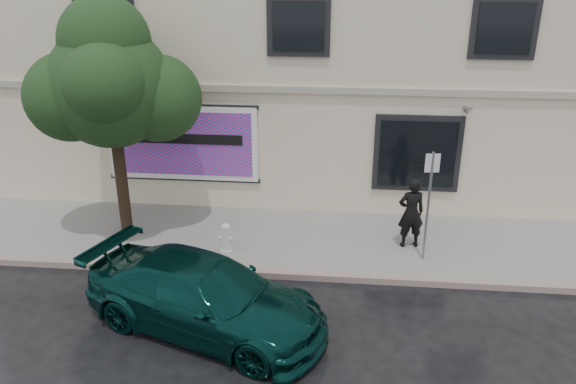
# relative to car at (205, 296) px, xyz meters

# --- Properties ---
(ground) EXTENTS (90.00, 90.00, 0.00)m
(ground) POSITION_rel_car_xyz_m (1.34, 0.50, -0.71)
(ground) COLOR black
(ground) RESTS_ON ground
(sidewalk) EXTENTS (20.00, 3.50, 0.15)m
(sidewalk) POSITION_rel_car_xyz_m (1.34, 3.75, -0.64)
(sidewalk) COLOR gray
(sidewalk) RESTS_ON ground
(curb) EXTENTS (20.00, 0.18, 0.16)m
(curb) POSITION_rel_car_xyz_m (1.34, 2.00, -0.64)
(curb) COLOR gray
(curb) RESTS_ON ground
(building) EXTENTS (20.00, 8.12, 7.00)m
(building) POSITION_rel_car_xyz_m (1.34, 9.50, 2.79)
(building) COLOR beige
(building) RESTS_ON ground
(billboard) EXTENTS (4.30, 0.16, 2.20)m
(billboard) POSITION_rel_car_xyz_m (-1.86, 5.42, 1.34)
(billboard) COLOR white
(billboard) RESTS_ON ground
(car) EXTENTS (5.34, 3.72, 1.43)m
(car) POSITION_rel_car_xyz_m (0.00, 0.00, 0.00)
(car) COLOR #072B27
(car) RESTS_ON ground
(pedestrian) EXTENTS (0.73, 0.56, 1.79)m
(pedestrian) POSITION_rel_car_xyz_m (4.26, 3.60, 0.33)
(pedestrian) COLOR black
(pedestrian) RESTS_ON sidewalk
(umbrella) EXTENTS (0.97, 0.97, 0.69)m
(umbrella) POSITION_rel_car_xyz_m (4.26, 3.60, 1.57)
(umbrella) COLOR black
(umbrella) RESTS_ON pedestrian
(street_tree) EXTENTS (2.90, 2.90, 5.29)m
(street_tree) POSITION_rel_car_xyz_m (-2.92, 3.55, 3.26)
(street_tree) COLOR black
(street_tree) RESTS_ON sidewalk
(fire_hydrant) EXTENTS (0.32, 0.30, 0.77)m
(fire_hydrant) POSITION_rel_car_xyz_m (-0.16, 2.81, -0.19)
(fire_hydrant) COLOR silver
(fire_hydrant) RESTS_ON sidewalk
(sign_pole) EXTENTS (0.33, 0.06, 2.67)m
(sign_pole) POSITION_rel_car_xyz_m (4.53, 2.93, 1.03)
(sign_pole) COLOR gray
(sign_pole) RESTS_ON sidewalk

